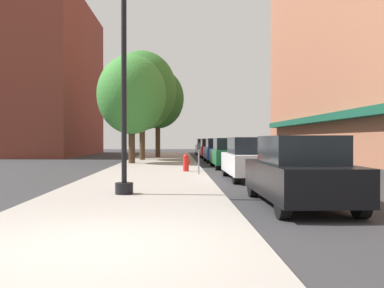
{
  "coord_description": "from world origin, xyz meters",
  "views": [
    {
      "loc": [
        1.13,
        -5.66,
        1.57
      ],
      "look_at": [
        2.07,
        19.95,
        1.3
      ],
      "focal_mm": 38.69,
      "sensor_mm": 36.0,
      "label": 1
    }
  ],
  "objects": [
    {
      "name": "lamppost",
      "position": [
        -0.28,
        5.41,
        3.2
      ],
      "size": [
        0.48,
        0.48,
        5.9
      ],
      "color": "black",
      "rests_on": "sidewalk_slab"
    },
    {
      "name": "tree_far",
      "position": [
        -0.48,
        29.11,
        5.01
      ],
      "size": [
        4.38,
        4.38,
        7.43
      ],
      "color": "#422D1E",
      "rests_on": "sidewalk_slab"
    },
    {
      "name": "ground_plane",
      "position": [
        4.0,
        18.0,
        0.0
      ],
      "size": [
        90.0,
        90.0,
        0.0
      ],
      "primitive_type": "plane",
      "color": "#2D2D30"
    },
    {
      "name": "car_silver",
      "position": [
        4.0,
        36.82,
        0.81
      ],
      "size": [
        1.8,
        4.3,
        1.66
      ],
      "rotation": [
        0.0,
        0.0,
        -0.03
      ],
      "color": "black",
      "rests_on": "ground"
    },
    {
      "name": "tree_mid",
      "position": [
        -1.66,
        19.94,
        4.34
      ],
      "size": [
        4.25,
        4.25,
        6.68
      ],
      "color": "#422D1E",
      "rests_on": "sidewalk_slab"
    },
    {
      "name": "sidewalk_slab",
      "position": [
        0.0,
        19.0,
        0.06
      ],
      "size": [
        4.8,
        50.0,
        0.12
      ],
      "primitive_type": "cube",
      "color": "gray",
      "rests_on": "ground"
    },
    {
      "name": "car_blue",
      "position": [
        4.0,
        23.13,
        0.81
      ],
      "size": [
        1.8,
        4.3,
        1.66
      ],
      "rotation": [
        0.0,
        0.0,
        -0.03
      ],
      "color": "black",
      "rests_on": "ground"
    },
    {
      "name": "car_white",
      "position": [
        4.0,
        10.4,
        0.81
      ],
      "size": [
        1.8,
        4.3,
        1.66
      ],
      "rotation": [
        0.0,
        0.0,
        -0.03
      ],
      "color": "black",
      "rests_on": "ground"
    },
    {
      "name": "car_green",
      "position": [
        4.0,
        17.05,
        0.81
      ],
      "size": [
        1.8,
        4.3,
        1.66
      ],
      "rotation": [
        0.0,
        0.0,
        -0.04
      ],
      "color": "black",
      "rests_on": "ground"
    },
    {
      "name": "tree_near",
      "position": [
        -1.38,
        24.35,
        5.11
      ],
      "size": [
        4.97,
        4.97,
        7.87
      ],
      "color": "#4C3823",
      "rests_on": "sidewalk_slab"
    },
    {
      "name": "car_black",
      "position": [
        4.0,
        3.96,
        0.81
      ],
      "size": [
        1.8,
        4.3,
        1.66
      ],
      "rotation": [
        0.0,
        0.0,
        0.0
      ],
      "color": "black",
      "rests_on": "ground"
    },
    {
      "name": "fire_hydrant",
      "position": [
        1.55,
        13.26,
        0.52
      ],
      "size": [
        0.33,
        0.26,
        0.79
      ],
      "color": "red",
      "rests_on": "sidewalk_slab"
    },
    {
      "name": "car_red",
      "position": [
        4.0,
        29.64,
        0.81
      ],
      "size": [
        1.8,
        4.3,
        1.66
      ],
      "rotation": [
        0.0,
        0.0,
        0.01
      ],
      "color": "black",
      "rests_on": "ground"
    },
    {
      "name": "building_far_background",
      "position": [
        -11.01,
        37.0,
        7.7
      ],
      "size": [
        6.8,
        18.0,
        15.43
      ],
      "color": "brown",
      "rests_on": "ground"
    },
    {
      "name": "parking_meter_near",
      "position": [
        2.05,
        11.72,
        0.95
      ],
      "size": [
        0.14,
        0.09,
        1.31
      ],
      "color": "slate",
      "rests_on": "sidewalk_slab"
    }
  ]
}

